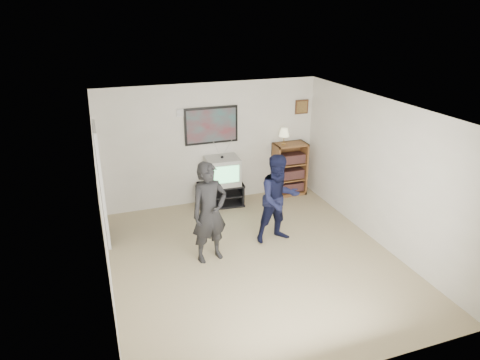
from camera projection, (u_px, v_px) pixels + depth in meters
room_shell at (248, 182)px, 6.83m from camera, size 4.51×5.00×2.51m
media_stand at (220, 194)px, 8.89m from camera, size 0.98×0.61×0.47m
crt_television at (222, 171)px, 8.71m from camera, size 0.69×0.59×0.56m
bookshelf at (289, 169)px, 9.29m from camera, size 0.70×0.40×1.16m
table_lamp at (284, 136)px, 8.96m from camera, size 0.22×0.22×0.34m
person_tall at (209, 213)px, 6.74m from camera, size 0.68×0.52×1.67m
person_short at (279, 199)px, 7.33m from camera, size 0.80×0.64×1.58m
controller_left at (202, 185)px, 6.77m from camera, size 0.07×0.12×0.03m
controller_right at (275, 176)px, 7.36m from camera, size 0.07×0.12×0.03m
poster at (211, 125)px, 8.55m from camera, size 1.10×0.03×0.75m
air_vent at (184, 113)px, 8.27m from camera, size 0.28×0.02×0.14m
small_picture at (302, 107)px, 9.08m from camera, size 0.30×0.03×0.30m
doorway at (101, 186)px, 7.34m from camera, size 0.03×0.85×2.00m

